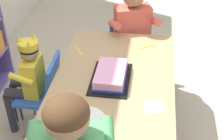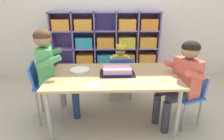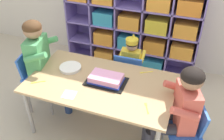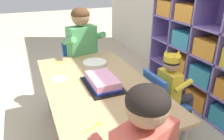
{
  "view_description": "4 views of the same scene",
  "coord_description": "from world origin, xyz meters",
  "px_view_note": "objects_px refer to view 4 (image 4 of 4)",
  "views": [
    {
      "loc": [
        -1.68,
        -0.23,
        1.9
      ],
      "look_at": [
        0.08,
        0.01,
        0.66
      ],
      "focal_mm": 51.88,
      "sensor_mm": 36.0,
      "label": 1
    },
    {
      "loc": [
        -0.07,
        -1.93,
        1.37
      ],
      "look_at": [
        -0.01,
        -0.02,
        0.66
      ],
      "focal_mm": 29.58,
      "sensor_mm": 36.0,
      "label": 2
    },
    {
      "loc": [
        0.78,
        -1.78,
        2.09
      ],
      "look_at": [
        0.1,
        0.06,
        0.73
      ],
      "focal_mm": 40.25,
      "sensor_mm": 36.0,
      "label": 3
    },
    {
      "loc": [
        1.49,
        -0.5,
        1.41
      ],
      "look_at": [
        0.09,
        0.08,
        0.74
      ],
      "focal_mm": 35.04,
      "sensor_mm": 36.0,
      "label": 4
    }
  ],
  "objects_px": {
    "activity_table": "(98,88)",
    "classroom_chair_adult_side": "(81,63)",
    "classroom_chair_blue": "(162,100)",
    "child_with_crown": "(173,85)",
    "birthday_cake_on_tray": "(102,82)",
    "fork_beside_plate_stack": "(95,126)",
    "fork_near_child_seat": "(58,62)",
    "adult_helper_seated": "(85,47)",
    "paper_plate_stack": "(95,63)",
    "fork_at_table_front_edge": "(156,97)"
  },
  "relations": [
    {
      "from": "activity_table",
      "to": "classroom_chair_adult_side",
      "type": "relative_size",
      "value": 2.0
    },
    {
      "from": "classroom_chair_blue",
      "to": "activity_table",
      "type": "bearing_deg",
      "value": 74.39
    },
    {
      "from": "child_with_crown",
      "to": "birthday_cake_on_tray",
      "type": "xyz_separation_m",
      "value": [
        -0.08,
        -0.63,
        0.11
      ]
    },
    {
      "from": "classroom_chair_adult_side",
      "to": "fork_beside_plate_stack",
      "type": "distance_m",
      "value": 1.35
    },
    {
      "from": "classroom_chair_adult_side",
      "to": "fork_near_child_seat",
      "type": "bearing_deg",
      "value": -154.22
    },
    {
      "from": "fork_beside_plate_stack",
      "to": "activity_table",
      "type": "bearing_deg",
      "value": -135.62
    },
    {
      "from": "activity_table",
      "to": "adult_helper_seated",
      "type": "bearing_deg",
      "value": 172.01
    },
    {
      "from": "adult_helper_seated",
      "to": "paper_plate_stack",
      "type": "height_order",
      "value": "adult_helper_seated"
    },
    {
      "from": "fork_at_table_front_edge",
      "to": "classroom_chair_adult_side",
      "type": "bearing_deg",
      "value": 161.37
    },
    {
      "from": "child_with_crown",
      "to": "fork_near_child_seat",
      "type": "distance_m",
      "value": 1.12
    },
    {
      "from": "classroom_chair_adult_side",
      "to": "fork_at_table_front_edge",
      "type": "height_order",
      "value": "classroom_chair_adult_side"
    },
    {
      "from": "classroom_chair_blue",
      "to": "paper_plate_stack",
      "type": "bearing_deg",
      "value": 38.63
    },
    {
      "from": "paper_plate_stack",
      "to": "fork_at_table_front_edge",
      "type": "height_order",
      "value": "paper_plate_stack"
    },
    {
      "from": "paper_plate_stack",
      "to": "adult_helper_seated",
      "type": "bearing_deg",
      "value": -179.49
    },
    {
      "from": "classroom_chair_adult_side",
      "to": "child_with_crown",
      "type": "bearing_deg",
      "value": -70.97
    },
    {
      "from": "classroom_chair_adult_side",
      "to": "fork_at_table_front_edge",
      "type": "relative_size",
      "value": 5.6
    },
    {
      "from": "birthday_cake_on_tray",
      "to": "fork_beside_plate_stack",
      "type": "bearing_deg",
      "value": -25.55
    },
    {
      "from": "paper_plate_stack",
      "to": "fork_at_table_front_edge",
      "type": "relative_size",
      "value": 1.78
    },
    {
      "from": "adult_helper_seated",
      "to": "fork_beside_plate_stack",
      "type": "relative_size",
      "value": 8.48
    },
    {
      "from": "birthday_cake_on_tray",
      "to": "fork_at_table_front_edge",
      "type": "relative_size",
      "value": 3.09
    },
    {
      "from": "paper_plate_stack",
      "to": "fork_at_table_front_edge",
      "type": "xyz_separation_m",
      "value": [
        0.75,
        0.21,
        -0.01
      ]
    },
    {
      "from": "activity_table",
      "to": "adult_helper_seated",
      "type": "distance_m",
      "value": 0.72
    },
    {
      "from": "classroom_chair_blue",
      "to": "fork_at_table_front_edge",
      "type": "bearing_deg",
      "value": 134.38
    },
    {
      "from": "fork_beside_plate_stack",
      "to": "fork_at_table_front_edge",
      "type": "height_order",
      "value": "same"
    },
    {
      "from": "birthday_cake_on_tray",
      "to": "child_with_crown",
      "type": "bearing_deg",
      "value": 82.55
    },
    {
      "from": "adult_helper_seated",
      "to": "fork_at_table_front_edge",
      "type": "height_order",
      "value": "adult_helper_seated"
    },
    {
      "from": "paper_plate_stack",
      "to": "fork_beside_plate_stack",
      "type": "relative_size",
      "value": 1.75
    },
    {
      "from": "fork_beside_plate_stack",
      "to": "paper_plate_stack",
      "type": "bearing_deg",
      "value": -132.84
    },
    {
      "from": "activity_table",
      "to": "child_with_crown",
      "type": "bearing_deg",
      "value": 78.46
    },
    {
      "from": "child_with_crown",
      "to": "birthday_cake_on_tray",
      "type": "relative_size",
      "value": 2.13
    },
    {
      "from": "fork_at_table_front_edge",
      "to": "birthday_cake_on_tray",
      "type": "bearing_deg",
      "value": -167.99
    },
    {
      "from": "classroom_chair_blue",
      "to": "paper_plate_stack",
      "type": "xyz_separation_m",
      "value": [
        -0.52,
        -0.44,
        0.23
      ]
    },
    {
      "from": "fork_beside_plate_stack",
      "to": "adult_helper_seated",
      "type": "bearing_deg",
      "value": -128.11
    },
    {
      "from": "classroom_chair_blue",
      "to": "child_with_crown",
      "type": "xyz_separation_m",
      "value": [
        -0.0,
        0.11,
        0.13
      ]
    },
    {
      "from": "paper_plate_stack",
      "to": "fork_beside_plate_stack",
      "type": "bearing_deg",
      "value": -18.54
    },
    {
      "from": "adult_helper_seated",
      "to": "fork_near_child_seat",
      "type": "xyz_separation_m",
      "value": [
        0.12,
        -0.32,
        -0.08
      ]
    },
    {
      "from": "child_with_crown",
      "to": "fork_beside_plate_stack",
      "type": "xyz_separation_m",
      "value": [
        0.38,
        -0.84,
        0.08
      ]
    },
    {
      "from": "activity_table",
      "to": "child_with_crown",
      "type": "distance_m",
      "value": 0.66
    },
    {
      "from": "classroom_chair_blue",
      "to": "birthday_cake_on_tray",
      "type": "height_order",
      "value": "birthday_cake_on_tray"
    },
    {
      "from": "adult_helper_seated",
      "to": "birthday_cake_on_tray",
      "type": "bearing_deg",
      "value": -108.27
    },
    {
      "from": "child_with_crown",
      "to": "classroom_chair_adult_side",
      "type": "distance_m",
      "value": 1.1
    },
    {
      "from": "classroom_chair_blue",
      "to": "adult_helper_seated",
      "type": "xyz_separation_m",
      "value": [
        -0.83,
        -0.44,
        0.3
      ]
    },
    {
      "from": "activity_table",
      "to": "fork_near_child_seat",
      "type": "xyz_separation_m",
      "value": [
        -0.58,
        -0.22,
        0.05
      ]
    },
    {
      "from": "activity_table",
      "to": "child_with_crown",
      "type": "height_order",
      "value": "child_with_crown"
    },
    {
      "from": "adult_helper_seated",
      "to": "fork_beside_plate_stack",
      "type": "distance_m",
      "value": 1.24
    },
    {
      "from": "child_with_crown",
      "to": "adult_helper_seated",
      "type": "xyz_separation_m",
      "value": [
        -0.83,
        -0.55,
        0.17
      ]
    },
    {
      "from": "activity_table",
      "to": "child_with_crown",
      "type": "relative_size",
      "value": 1.7
    },
    {
      "from": "child_with_crown",
      "to": "paper_plate_stack",
      "type": "relative_size",
      "value": 3.7
    },
    {
      "from": "activity_table",
      "to": "adult_helper_seated",
      "type": "xyz_separation_m",
      "value": [
        -0.7,
        0.1,
        0.13
      ]
    },
    {
      "from": "classroom_chair_adult_side",
      "to": "fork_beside_plate_stack",
      "type": "bearing_deg",
      "value": -114.07
    }
  ]
}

